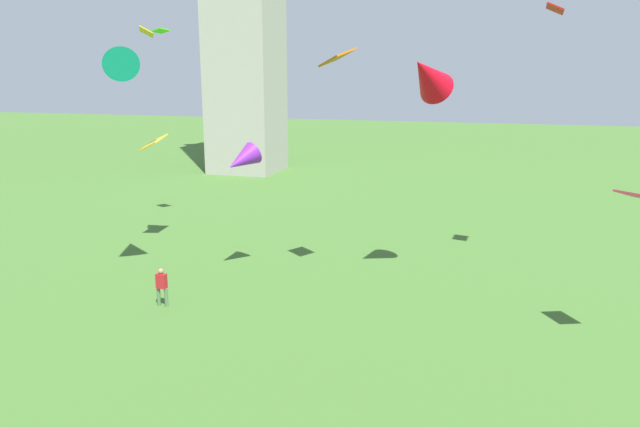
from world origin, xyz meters
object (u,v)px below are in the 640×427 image
at_px(person_1, 162,285).
at_px(kite_flying_6, 119,55).
at_px(kite_flying_1, 638,196).
at_px(kite_flying_5, 427,75).
at_px(kite_flying_8, 242,160).
at_px(kite_flying_0, 337,58).
at_px(kite_flying_2, 146,32).
at_px(kite_flying_7, 555,9).
at_px(kite_flying_4, 154,143).
at_px(kite_flying_3, 160,31).

bearing_deg(person_1, kite_flying_6, -37.91).
distance_m(kite_flying_1, kite_flying_5, 9.64).
bearing_deg(kite_flying_8, kite_flying_5, 33.66).
bearing_deg(kite_flying_6, kite_flying_1, 138.02).
height_order(person_1, kite_flying_8, kite_flying_8).
xyz_separation_m(kite_flying_0, kite_flying_1, (11.52, -3.62, -4.68)).
height_order(kite_flying_2, kite_flying_7, kite_flying_7).
bearing_deg(kite_flying_4, kite_flying_2, -153.73).
relative_size(kite_flying_3, kite_flying_8, 0.59).
distance_m(kite_flying_2, kite_flying_4, 6.33).
distance_m(person_1, kite_flying_5, 14.33).
relative_size(kite_flying_0, kite_flying_2, 1.56).
xyz_separation_m(kite_flying_5, kite_flying_7, (5.13, 3.89, 2.93)).
bearing_deg(kite_flying_7, kite_flying_0, 118.60).
height_order(person_1, kite_flying_3, kite_flying_3).
xyz_separation_m(kite_flying_5, kite_flying_6, (-13.05, -2.99, 0.86)).
bearing_deg(kite_flying_0, person_1, 79.45).
height_order(kite_flying_3, kite_flying_7, kite_flying_7).
relative_size(person_1, kite_flying_0, 0.90).
distance_m(kite_flying_0, kite_flying_7, 10.26).
xyz_separation_m(kite_flying_0, kite_flying_8, (-4.59, -0.07, -4.62)).
bearing_deg(kite_flying_8, kite_flying_4, -179.71).
bearing_deg(kite_flying_8, kite_flying_2, -168.58).
distance_m(kite_flying_1, kite_flying_7, 10.96).
bearing_deg(kite_flying_2, kite_flying_7, 66.02).
relative_size(kite_flying_6, kite_flying_7, 2.43).
bearing_deg(kite_flying_1, person_1, -117.49).
bearing_deg(person_1, kite_flying_5, -150.24).
relative_size(kite_flying_3, kite_flying_7, 1.04).
relative_size(kite_flying_4, kite_flying_6, 0.56).
height_order(kite_flying_3, kite_flying_6, kite_flying_3).
bearing_deg(kite_flying_0, kite_flying_2, 32.61).
bearing_deg(kite_flying_5, kite_flying_2, -163.78).
height_order(kite_flying_5, kite_flying_7, kite_flying_7).
relative_size(kite_flying_1, kite_flying_8, 0.73).
xyz_separation_m(kite_flying_2, kite_flying_7, (19.37, 2.76, 0.80)).
height_order(kite_flying_3, kite_flying_8, kite_flying_3).
bearing_deg(kite_flying_6, kite_flying_0, 155.83).
bearing_deg(kite_flying_4, kite_flying_8, -124.80).
distance_m(person_1, kite_flying_7, 21.25).
bearing_deg(kite_flying_5, person_1, -131.05).
bearing_deg(kite_flying_4, person_1, -153.90).
distance_m(person_1, kite_flying_1, 18.45).
bearing_deg(kite_flying_3, kite_flying_7, 20.26).
height_order(kite_flying_0, kite_flying_7, kite_flying_7).
height_order(kite_flying_0, kite_flying_8, kite_flying_0).
xyz_separation_m(person_1, kite_flying_7, (15.24, 9.31, 11.52)).
xyz_separation_m(kite_flying_2, kite_flying_3, (-2.62, 5.63, 0.46)).
relative_size(kite_flying_1, kite_flying_7, 1.28).
xyz_separation_m(person_1, kite_flying_5, (10.11, 5.42, 8.59)).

